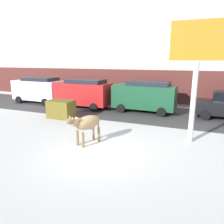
{
  "coord_description": "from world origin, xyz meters",
  "views": [
    {
      "loc": [
        3.81,
        -7.3,
        3.83
      ],
      "look_at": [
        -0.39,
        3.03,
        1.1
      ],
      "focal_mm": 34.17,
      "sensor_mm": 36.0,
      "label": 1
    }
  ],
  "objects_px": {
    "car_darkgreen_van": "(145,96)",
    "cow_tan": "(87,123)",
    "dumpster": "(61,109)",
    "pedestrian_near_billboard": "(168,97)",
    "car_white_van": "(39,89)",
    "billboard": "(198,48)",
    "car_red_van": "(83,92)"
  },
  "relations": [
    {
      "from": "billboard",
      "to": "car_red_van",
      "type": "relative_size",
      "value": 1.2
    },
    {
      "from": "car_red_van",
      "to": "pedestrian_near_billboard",
      "type": "bearing_deg",
      "value": 20.81
    },
    {
      "from": "billboard",
      "to": "car_darkgreen_van",
      "type": "bearing_deg",
      "value": 124.2
    },
    {
      "from": "car_darkgreen_van",
      "to": "cow_tan",
      "type": "bearing_deg",
      "value": -97.41
    },
    {
      "from": "billboard",
      "to": "car_red_van",
      "type": "height_order",
      "value": "billboard"
    },
    {
      "from": "billboard",
      "to": "dumpster",
      "type": "distance_m",
      "value": 9.19
    },
    {
      "from": "cow_tan",
      "to": "billboard",
      "type": "relative_size",
      "value": 0.34
    },
    {
      "from": "car_darkgreen_van",
      "to": "dumpster",
      "type": "height_order",
      "value": "car_darkgreen_van"
    },
    {
      "from": "dumpster",
      "to": "car_darkgreen_van",
      "type": "bearing_deg",
      "value": 38.63
    },
    {
      "from": "cow_tan",
      "to": "billboard",
      "type": "distance_m",
      "value": 5.93
    },
    {
      "from": "car_darkgreen_van",
      "to": "pedestrian_near_billboard",
      "type": "distance_m",
      "value": 2.6
    },
    {
      "from": "dumpster",
      "to": "billboard",
      "type": "bearing_deg",
      "value": -9.19
    },
    {
      "from": "car_white_van",
      "to": "pedestrian_near_billboard",
      "type": "height_order",
      "value": "car_white_van"
    },
    {
      "from": "pedestrian_near_billboard",
      "to": "car_white_van",
      "type": "bearing_deg",
      "value": -168.76
    },
    {
      "from": "cow_tan",
      "to": "car_darkgreen_van",
      "type": "xyz_separation_m",
      "value": [
        0.94,
        7.24,
        0.25
      ]
    },
    {
      "from": "billboard",
      "to": "car_white_van",
      "type": "height_order",
      "value": "billboard"
    },
    {
      "from": "car_darkgreen_van",
      "to": "dumpster",
      "type": "bearing_deg",
      "value": -141.37
    },
    {
      "from": "car_red_van",
      "to": "car_darkgreen_van",
      "type": "distance_m",
      "value": 5.04
    },
    {
      "from": "cow_tan",
      "to": "car_red_van",
      "type": "height_order",
      "value": "car_red_van"
    },
    {
      "from": "pedestrian_near_billboard",
      "to": "billboard",
      "type": "bearing_deg",
      "value": -74.43
    },
    {
      "from": "pedestrian_near_billboard",
      "to": "dumpster",
      "type": "xyz_separation_m",
      "value": [
        -6.27,
        -5.92,
        -0.28
      ]
    },
    {
      "from": "car_white_van",
      "to": "car_darkgreen_van",
      "type": "xyz_separation_m",
      "value": [
        9.79,
        0.14,
        0.0
      ]
    },
    {
      "from": "cow_tan",
      "to": "car_darkgreen_van",
      "type": "bearing_deg",
      "value": 82.59
    },
    {
      "from": "cow_tan",
      "to": "billboard",
      "type": "bearing_deg",
      "value": 24.97
    },
    {
      "from": "dumpster",
      "to": "car_white_van",
      "type": "bearing_deg",
      "value": 143.66
    },
    {
      "from": "car_darkgreen_van",
      "to": "dumpster",
      "type": "relative_size",
      "value": 2.73
    },
    {
      "from": "car_white_van",
      "to": "car_darkgreen_van",
      "type": "height_order",
      "value": "same"
    },
    {
      "from": "cow_tan",
      "to": "car_darkgreen_van",
      "type": "relative_size",
      "value": 0.41
    },
    {
      "from": "cow_tan",
      "to": "car_darkgreen_van",
      "type": "distance_m",
      "value": 7.3
    },
    {
      "from": "dumpster",
      "to": "car_red_van",
      "type": "bearing_deg",
      "value": 94.0
    },
    {
      "from": "car_red_van",
      "to": "cow_tan",
      "type": "bearing_deg",
      "value": -59.24
    },
    {
      "from": "billboard",
      "to": "dumpster",
      "type": "xyz_separation_m",
      "value": [
        -8.3,
        1.34,
        -3.71
      ]
    }
  ]
}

